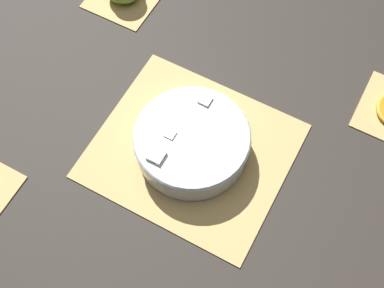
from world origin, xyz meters
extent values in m
plane|color=#2D2823|center=(0.00, 0.00, 0.00)|extent=(6.00, 6.00, 0.00)
cube|color=tan|center=(0.00, 0.00, 0.00)|extent=(0.40, 0.36, 0.01)
cube|color=#3D2D19|center=(-0.14, 0.00, 0.00)|extent=(0.01, 0.35, 0.00)
cube|color=#3D2D19|center=(-0.09, 0.00, 0.00)|extent=(0.01, 0.35, 0.00)
cube|color=#3D2D19|center=(-0.03, 0.00, 0.00)|extent=(0.01, 0.35, 0.00)
cube|color=#3D2D19|center=(0.03, 0.00, 0.00)|extent=(0.01, 0.35, 0.00)
cube|color=#3D2D19|center=(0.09, 0.00, 0.00)|extent=(0.01, 0.35, 0.00)
cube|color=#3D2D19|center=(0.14, 0.00, 0.00)|extent=(0.01, 0.35, 0.00)
cube|color=#3D2D19|center=(-0.31, 0.30, 0.00)|extent=(0.00, 0.16, 0.00)
cylinder|color=silver|center=(0.00, 0.00, 0.04)|extent=(0.23, 0.23, 0.07)
torus|color=silver|center=(0.00, 0.00, 0.06)|extent=(0.24, 0.24, 0.01)
cylinder|color=#F4EABC|center=(0.01, 0.01, 0.06)|extent=(0.03, 0.03, 0.01)
cylinder|color=#F4EABC|center=(-0.07, -0.07, 0.03)|extent=(0.03, 0.03, 0.01)
cylinder|color=#F4EABC|center=(0.01, 0.10, 0.04)|extent=(0.03, 0.03, 0.01)
cylinder|color=#F4EABC|center=(-0.07, 0.01, 0.06)|extent=(0.03, 0.03, 0.01)
cylinder|color=#F4EABC|center=(-0.03, 0.01, 0.07)|extent=(0.03, 0.03, 0.01)
cylinder|color=#F4EABC|center=(0.01, -0.04, 0.02)|extent=(0.03, 0.03, 0.01)
cylinder|color=#F4EABC|center=(0.05, 0.07, 0.04)|extent=(0.03, 0.03, 0.01)
cylinder|color=#F4EABC|center=(0.01, -0.01, 0.02)|extent=(0.03, 0.03, 0.01)
cylinder|color=#F4EABC|center=(0.04, 0.04, 0.04)|extent=(0.03, 0.03, 0.01)
cube|color=white|center=(-0.04, -0.02, 0.06)|extent=(0.02, 0.02, 0.02)
cube|color=white|center=(-0.04, -0.08, 0.06)|extent=(0.03, 0.03, 0.03)
cube|color=white|center=(-0.10, 0.00, 0.04)|extent=(0.03, 0.03, 0.03)
cube|color=white|center=(-0.01, 0.08, 0.06)|extent=(0.02, 0.02, 0.02)
cube|color=white|center=(-0.04, -0.06, 0.02)|extent=(0.02, 0.02, 0.02)
cube|color=white|center=(-0.05, 0.01, 0.04)|extent=(0.02, 0.02, 0.02)
cube|color=white|center=(0.07, -0.05, 0.06)|extent=(0.02, 0.02, 0.02)
cube|color=white|center=(-0.06, 0.07, 0.04)|extent=(0.02, 0.02, 0.02)
cube|color=white|center=(-0.08, -0.05, 0.05)|extent=(0.02, 0.02, 0.02)
cube|color=white|center=(0.01, -0.06, 0.04)|extent=(0.02, 0.02, 0.02)
cube|color=white|center=(-0.02, 0.05, 0.05)|extent=(0.03, 0.03, 0.03)
cube|color=white|center=(0.09, -0.03, 0.03)|extent=(0.03, 0.03, 0.03)
cube|color=white|center=(-0.07, -0.02, 0.02)|extent=(0.02, 0.02, 0.02)
ellipsoid|color=orange|center=(0.01, 0.07, 0.06)|extent=(0.03, 0.01, 0.01)
ellipsoid|color=orange|center=(0.02, -0.09, 0.03)|extent=(0.03, 0.01, 0.01)
ellipsoid|color=orange|center=(0.02, 0.03, 0.03)|extent=(0.03, 0.02, 0.01)
ellipsoid|color=orange|center=(-0.01, 0.04, 0.02)|extent=(0.03, 0.01, 0.01)
camera|label=1|loc=(0.24, -0.45, 1.02)|focal=50.00mm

